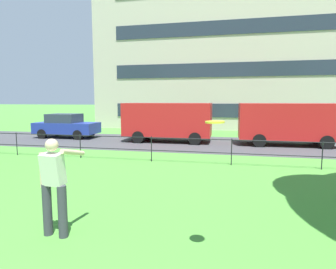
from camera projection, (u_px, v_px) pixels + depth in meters
The scene contains 8 objects.
street_strip at pixel (176, 143), 16.36m from camera, with size 80.00×6.33×0.01m, color #424247.
park_fence at pixel (151, 145), 11.28m from camera, with size 30.83×0.04×1.00m.
person_thrower at pixel (54, 184), 5.02m from camera, with size 0.56×0.76×1.75m.
frisbee at pixel (215, 122), 4.00m from camera, with size 0.38×0.38×0.03m.
car_blue_center at pixel (66, 126), 18.51m from camera, with size 4.01×1.83×1.54m.
panel_van_right at pixel (168, 120), 16.65m from camera, with size 5.03×2.16×2.24m.
panel_van_far_right at pixel (288, 122), 15.30m from camera, with size 5.04×2.19×2.24m.
apartment_building_background at pixel (253, 39), 27.05m from camera, with size 27.34×11.78×16.32m.
Camera 1 is at (3.06, 1.49, 2.40)m, focal length 30.72 mm.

